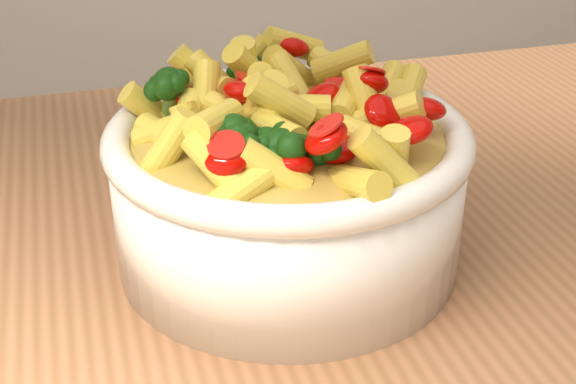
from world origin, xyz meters
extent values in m
cube|color=#A66C47|center=(0.00, 0.00, 0.88)|extent=(1.20, 0.80, 0.04)
cylinder|color=white|center=(-0.03, 0.01, 0.95)|extent=(0.25, 0.25, 0.10)
ellipsoid|color=white|center=(-0.03, 0.01, 0.92)|extent=(0.23, 0.23, 0.04)
torus|color=white|center=(-0.03, 0.01, 1.00)|extent=(0.25, 0.25, 0.02)
ellipsoid|color=#E5B74E|center=(-0.03, 0.01, 1.00)|extent=(0.22, 0.22, 0.02)
camera|label=1|loc=(-0.17, -0.47, 1.22)|focal=50.00mm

